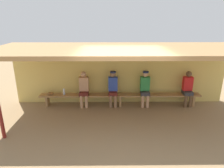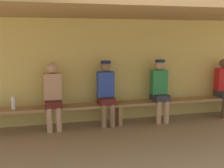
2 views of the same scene
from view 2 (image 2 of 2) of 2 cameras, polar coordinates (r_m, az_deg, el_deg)
ground_plane at (r=4.58m, az=6.76°, el=-13.94°), size 24.00×24.00×0.00m
back_wall at (r=6.15m, az=0.32°, el=2.87°), size 8.00×0.20×2.20m
dugout_roof at (r=4.88m, az=4.28°, el=14.72°), size 8.00×2.80×0.12m
bench at (r=5.85m, az=1.42°, el=-4.59°), size 6.00×0.36×0.46m
player_middle at (r=6.88m, az=22.02°, el=-0.23°), size 0.34×0.42×1.34m
player_near_post at (r=5.58m, az=-12.04°, el=-1.91°), size 0.34×0.42×1.34m
player_leftmost at (r=5.71m, az=-1.23°, el=-1.25°), size 0.34×0.42×1.34m
player_in_white at (r=6.08m, az=9.77°, el=-0.72°), size 0.34×0.42×1.34m
water_bottle_orange at (r=5.64m, az=-19.64°, el=-3.76°), size 0.08×0.08×0.24m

